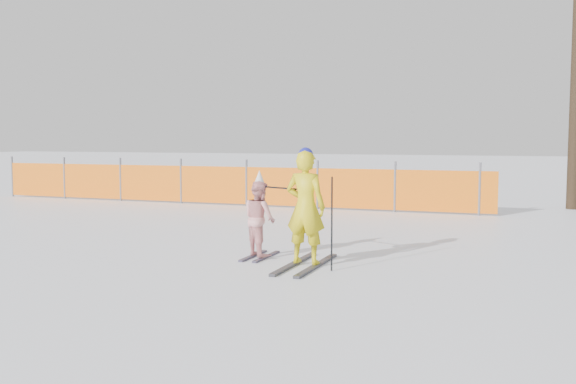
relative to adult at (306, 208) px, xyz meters
name	(u,v)px	position (x,y,z in m)	size (l,w,h in m)	color
ground	(276,262)	(-0.49, 0.08, -0.84)	(120.00, 120.00, 0.00)	white
adult	(306,208)	(0.00, 0.00, 0.00)	(0.61, 1.72, 1.69)	black
child	(260,218)	(-0.87, 0.38, -0.23)	(0.71, 0.95, 1.34)	black
ski_poles	(313,211)	(0.14, -0.06, -0.03)	(1.23, 0.56, 1.30)	black
safety_fence	(219,185)	(-4.93, 7.07, -0.28)	(14.45, 0.06, 1.25)	#595960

